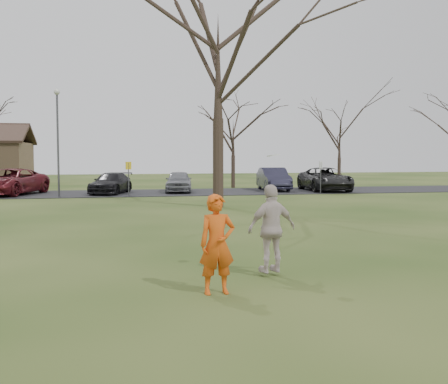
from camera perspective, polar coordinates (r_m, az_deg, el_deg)
The scene contains 14 objects.
ground at distance 10.79m, azimuth 4.38°, elevation -9.44°, with size 120.00×120.00×0.00m, color #1E380F.
parking_strip at distance 35.29m, azimuth -6.95°, elevation -0.07°, with size 62.00×6.50×0.04m, color black.
player_defender at distance 9.68m, azimuth -0.73°, elevation -5.55°, with size 0.66×0.43×1.80m, color #DA5011.
car_2 at distance 35.37m, azimuth -21.71°, elevation 1.02°, with size 2.67×5.78×1.61m, color maroon.
car_3 at distance 34.71m, azimuth -11.91°, elevation 0.93°, with size 1.84×4.52×1.31m, color black.
car_4 at distance 35.45m, azimuth -4.82°, elevation 1.14°, with size 1.66×4.13×1.41m, color gray.
car_5 at distance 37.21m, azimuth 5.27°, elevation 1.39°, with size 1.65×4.73×1.56m, color #28273A.
car_6 at distance 37.33m, azimuth 10.66°, elevation 1.36°, with size 2.62×5.67×1.58m, color black.
catching_play at distance 11.10m, azimuth 5.08°, elevation -3.86°, with size 1.14×0.67×2.45m.
lamp_post at distance 32.75m, azimuth -17.22°, elevation 6.38°, with size 0.34×0.34×6.27m.
sign_yellow at distance 32.11m, azimuth -10.08°, elevation 2.05°, with size 0.35×0.35×2.08m.
sign_white at distance 34.60m, azimuth 10.21°, elevation 2.19°, with size 0.35×0.35×2.08m.
big_tree at distance 25.95m, azimuth -0.63°, elevation 13.97°, with size 9.00×9.00×14.00m, color #352821, non-canonical shape.
small_tree_row at distance 40.82m, azimuth -1.42°, elevation 5.95°, with size 55.00×5.90×8.50m.
Camera 1 is at (-2.92, -10.08, 2.51)m, focal length 43.14 mm.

